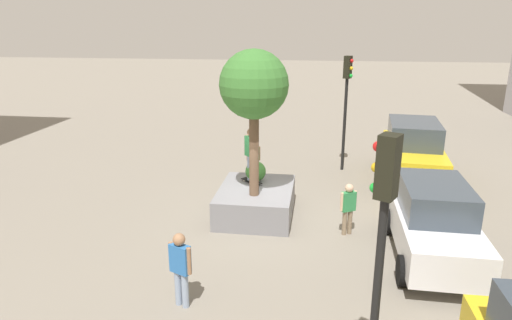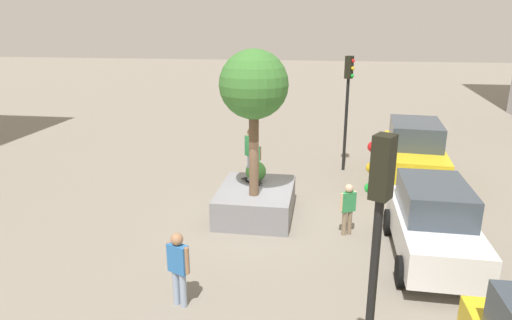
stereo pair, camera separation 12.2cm
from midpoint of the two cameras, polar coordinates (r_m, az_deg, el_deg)
ground_plane at (r=13.96m, az=0.29°, el=-7.36°), size 120.00×120.00×0.00m
planter_ledge at (r=14.05m, az=-0.25°, el=-5.23°), size 2.86×2.23×0.88m
plaza_tree at (r=12.57m, az=-0.54°, el=9.26°), size 1.92×1.92×4.20m
boxwood_shrub at (r=14.39m, az=-0.29°, el=-1.44°), size 0.65×0.65×0.65m
skateboard at (r=14.31m, az=-0.82°, el=-2.69°), size 0.67×0.75×0.07m
skateboarder at (r=14.01m, az=-0.84°, el=1.16°), size 0.46×0.46×1.70m
taxi_cab at (r=17.91m, az=18.94°, el=1.07°), size 4.93×2.59×2.22m
police_car at (r=12.17m, az=21.17°, el=-7.26°), size 4.24×2.04×1.96m
traffic_light_corner at (r=6.34m, az=14.93°, el=-9.22°), size 0.36×0.37×4.41m
traffic_light_median at (r=18.06m, az=11.13°, el=8.18°), size 0.36×0.37×4.53m
bystander_watching at (r=12.88m, az=11.27°, el=-5.64°), size 0.35×0.46×1.50m
passerby_with_bag at (r=17.05m, az=-0.53°, el=0.38°), size 0.26×0.51×1.53m
pedestrian_crossing at (r=9.70m, az=-9.86°, el=-12.87°), size 0.35×0.53×1.67m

